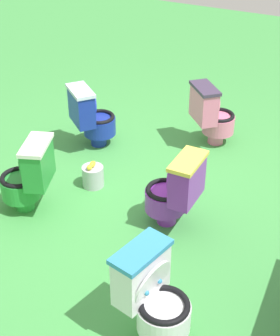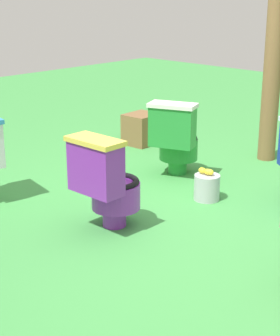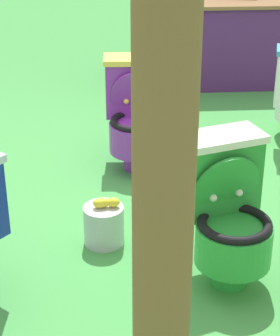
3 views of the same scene
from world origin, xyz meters
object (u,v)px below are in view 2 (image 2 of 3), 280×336
at_px(lemon_bucket, 207,187).
at_px(small_crate, 142,129).
at_px(wooden_post, 272,72).
at_px(toilet_green, 176,138).
at_px(toilet_purple, 107,182).

bearing_deg(lemon_bucket, small_crate, -28.73).
bearing_deg(wooden_post, small_crate, 19.83).
height_order(toilet_green, small_crate, toilet_green).
height_order(wooden_post, lemon_bucket, wooden_post).
height_order(wooden_post, small_crate, wooden_post).
relative_size(wooden_post, small_crate, 4.98).
distance_m(toilet_green, small_crate, 1.18).
bearing_deg(toilet_green, small_crate, 127.89).
distance_m(toilet_green, toilet_purple, 1.36).
bearing_deg(toilet_purple, small_crate, 126.13).
distance_m(toilet_purple, wooden_post, 2.43).
height_order(small_crate, lemon_bucket, small_crate).
bearing_deg(wooden_post, toilet_purple, 92.10).
bearing_deg(small_crate, toilet_green, 149.72).
distance_m(toilet_purple, lemon_bucket, 1.04).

